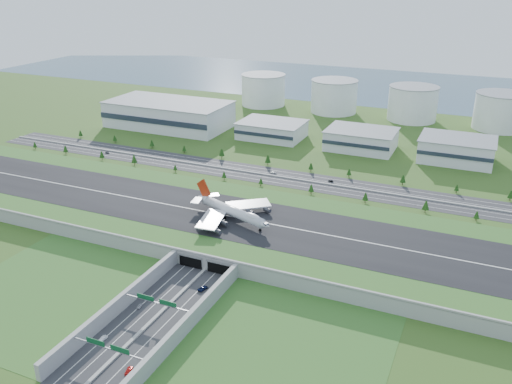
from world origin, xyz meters
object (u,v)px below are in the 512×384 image
at_px(fuel_tank_a, 263,90).
at_px(car_2, 203,288).
at_px(car_4, 107,152).
at_px(car_1, 103,339).
at_px(boeing_747, 232,211).
at_px(car_5, 331,181).
at_px(car_7, 273,173).
at_px(car_0, 139,306).
at_px(car_3, 129,371).

height_order(fuel_tank_a, car_2, fuel_tank_a).
bearing_deg(car_4, car_1, -126.02).
bearing_deg(car_4, car_2, -114.50).
bearing_deg(car_2, car_4, -27.07).
relative_size(boeing_747, car_5, 14.76).
bearing_deg(car_1, car_4, 132.72).
height_order(car_4, car_5, car_4).
bearing_deg(fuel_tank_a, car_7, -65.01).
relative_size(fuel_tank_a, car_4, 11.41).
bearing_deg(car_4, car_0, -122.15).
distance_m(car_0, car_3, 44.65).
bearing_deg(car_1, fuel_tank_a, 109.21).
bearing_deg(car_2, car_0, 65.72).
bearing_deg(car_4, car_7, -69.36).
height_order(car_1, car_5, car_1).
bearing_deg(car_0, car_5, 68.06).
height_order(fuel_tank_a, car_1, fuel_tank_a).
distance_m(fuel_tank_a, car_1, 443.27).
bearing_deg(car_7, car_3, 0.56).
relative_size(boeing_747, car_3, 10.41).
height_order(fuel_tank_a, car_0, fuel_tank_a).
height_order(car_0, car_2, car_2).
xyz_separation_m(car_2, car_5, (15.89, 168.35, -0.13)).
height_order(fuel_tank_a, car_5, fuel_tank_a).
bearing_deg(car_7, car_2, 2.81).
relative_size(fuel_tank_a, car_5, 12.36).
bearing_deg(fuel_tank_a, car_0, -74.95).
xyz_separation_m(car_0, car_1, (-0.09, -26.70, 0.05)).
relative_size(car_0, car_3, 0.72).
xyz_separation_m(car_2, car_7, (-30.51, 167.61, -0.06)).
xyz_separation_m(car_3, car_4, (-183.14, 220.46, -0.09)).
bearing_deg(car_5, car_0, 9.12).
relative_size(car_0, car_5, 1.01).
bearing_deg(boeing_747, car_2, -56.07).
relative_size(car_2, car_4, 1.31).
relative_size(car_0, car_2, 0.72).
xyz_separation_m(car_2, car_4, (-180.82, 156.28, -0.05)).
height_order(boeing_747, car_5, boeing_747).
height_order(boeing_747, car_0, boeing_747).
relative_size(fuel_tank_a, boeing_747, 0.84).
bearing_deg(car_7, boeing_747, 0.82).
bearing_deg(car_2, fuel_tank_a, -57.46).
bearing_deg(car_3, car_0, -77.42).
xyz_separation_m(car_5, car_7, (-46.40, -0.73, 0.07)).
relative_size(car_0, car_7, 0.81).
bearing_deg(car_3, car_1, -45.56).
relative_size(fuel_tank_a, car_2, 8.73).
bearing_deg(car_3, boeing_747, -99.45).
bearing_deg(car_5, car_3, 16.25).
relative_size(boeing_747, car_4, 13.63).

